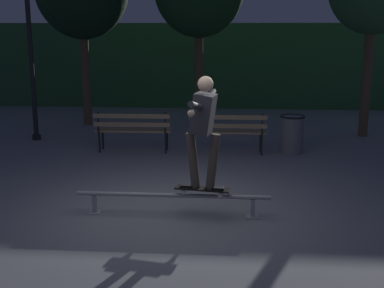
% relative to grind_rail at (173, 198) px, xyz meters
% --- Properties ---
extents(ground_plane, '(90.00, 90.00, 0.00)m').
position_rel_grind_rail_xyz_m(ground_plane, '(-0.00, 0.01, -0.25)').
color(ground_plane, slate).
extents(hedge_backdrop, '(24.00, 1.20, 2.75)m').
position_rel_grind_rail_xyz_m(hedge_backdrop, '(-0.00, 10.43, 1.13)').
color(hedge_backdrop, '#2D5B33').
rests_on(hedge_backdrop, ground).
extents(grind_rail, '(2.74, 0.18, 0.32)m').
position_rel_grind_rail_xyz_m(grind_rail, '(0.00, 0.00, 0.00)').
color(grind_rail, '#9E9EA3').
rests_on(grind_rail, ground).
extents(skateboard, '(0.80, 0.33, 0.09)m').
position_rel_grind_rail_xyz_m(skateboard, '(0.42, -0.00, 0.14)').
color(skateboard, black).
rests_on(skateboard, grind_rail).
extents(skateboarder, '(0.63, 1.39, 1.56)m').
position_rel_grind_rail_xyz_m(skateboarder, '(0.42, -0.00, 1.08)').
color(skateboarder, black).
rests_on(skateboarder, skateboard).
extents(park_bench_leftmost, '(1.61, 0.44, 0.88)m').
position_rel_grind_rail_xyz_m(park_bench_leftmost, '(-1.26, 3.65, 0.29)').
color(park_bench_leftmost, black).
rests_on(park_bench_leftmost, ground).
extents(park_bench_left_center, '(1.61, 0.44, 0.88)m').
position_rel_grind_rail_xyz_m(park_bench_left_center, '(0.74, 3.65, 0.29)').
color(park_bench_left_center, black).
rests_on(park_bench_left_center, ground).
extents(lamp_post_left, '(0.32, 0.32, 3.90)m').
position_rel_grind_rail_xyz_m(lamp_post_left, '(-3.79, 4.71, 2.23)').
color(lamp_post_left, black).
rests_on(lamp_post_left, ground).
extents(trash_can, '(0.52, 0.52, 0.80)m').
position_rel_grind_rail_xyz_m(trash_can, '(2.09, 3.85, 0.17)').
color(trash_can, slate).
rests_on(trash_can, ground).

